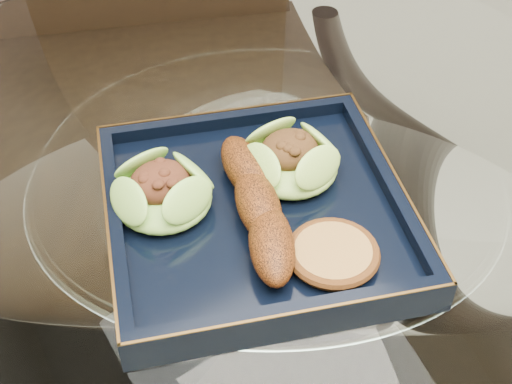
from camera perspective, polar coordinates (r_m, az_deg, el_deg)
dining_table at (r=0.80m, az=0.65°, el=-9.88°), size 1.13×1.13×0.77m
dining_chair at (r=1.10m, az=-6.89°, el=3.47°), size 0.55×0.55×0.97m
navy_plate at (r=0.66m, az=0.00°, el=-1.90°), size 0.35×0.35×0.02m
lettuce_wrap_left at (r=0.65m, az=-7.48°, el=-0.17°), size 0.11×0.11×0.03m
lettuce_wrap_right at (r=0.68m, az=2.79°, el=2.43°), size 0.12×0.12×0.03m
roasted_plantain at (r=0.63m, az=0.16°, el=-0.96°), size 0.10×0.18×0.03m
crumb_patty at (r=0.61m, az=6.17°, el=-4.99°), size 0.08×0.08×0.01m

